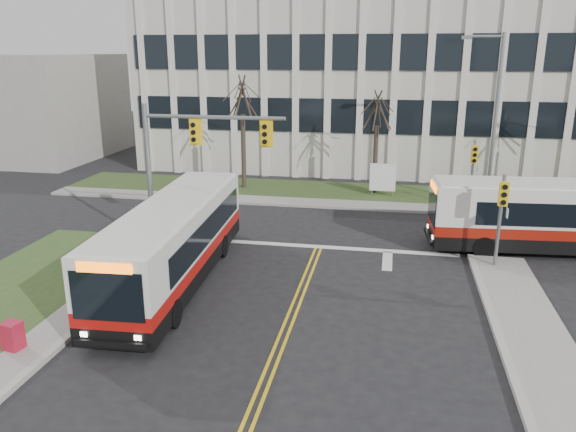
{
  "coord_description": "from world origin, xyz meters",
  "views": [
    {
      "loc": [
        2.95,
        -14.97,
        8.35
      ],
      "look_at": [
        -0.98,
        6.04,
        2.0
      ],
      "focal_mm": 35.0,
      "sensor_mm": 36.0,
      "label": 1
    }
  ],
  "objects_px": {
    "bus_main": "(174,244)",
    "bus_cross": "(566,219)",
    "directory_sign": "(383,178)",
    "newspaper_box_red": "(13,338)",
    "streetlight": "(493,112)"
  },
  "relations": [
    {
      "from": "bus_main",
      "to": "bus_cross",
      "type": "xyz_separation_m",
      "value": [
        15.1,
        6.08,
        0.0
      ]
    },
    {
      "from": "bus_main",
      "to": "bus_cross",
      "type": "relative_size",
      "value": 1.0
    },
    {
      "from": "bus_cross",
      "to": "newspaper_box_red",
      "type": "distance_m",
      "value": 21.35
    },
    {
      "from": "bus_cross",
      "to": "newspaper_box_red",
      "type": "height_order",
      "value": "bus_cross"
    },
    {
      "from": "bus_main",
      "to": "newspaper_box_red",
      "type": "bearing_deg",
      "value": -117.58
    },
    {
      "from": "bus_main",
      "to": "newspaper_box_red",
      "type": "relative_size",
      "value": 11.71
    },
    {
      "from": "directory_sign",
      "to": "bus_cross",
      "type": "bearing_deg",
      "value": -45.57
    },
    {
      "from": "streetlight",
      "to": "bus_main",
      "type": "bearing_deg",
      "value": -135.03
    },
    {
      "from": "directory_sign",
      "to": "bus_main",
      "type": "height_order",
      "value": "bus_main"
    },
    {
      "from": "bus_main",
      "to": "streetlight",
      "type": "bearing_deg",
      "value": 41.91
    },
    {
      "from": "streetlight",
      "to": "bus_main",
      "type": "height_order",
      "value": "streetlight"
    },
    {
      "from": "bus_cross",
      "to": "directory_sign",
      "type": "bearing_deg",
      "value": -140.06
    },
    {
      "from": "bus_main",
      "to": "directory_sign",
      "type": "bearing_deg",
      "value": 59.65
    },
    {
      "from": "streetlight",
      "to": "directory_sign",
      "type": "bearing_deg",
      "value": 166.77
    },
    {
      "from": "streetlight",
      "to": "newspaper_box_red",
      "type": "relative_size",
      "value": 9.68
    }
  ]
}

